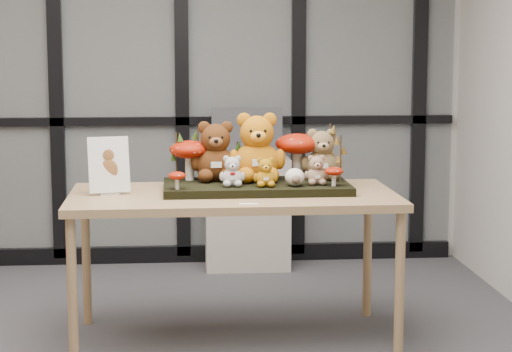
{
  "coord_description": "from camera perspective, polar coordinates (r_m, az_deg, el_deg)",
  "views": [
    {
      "loc": [
        0.44,
        -4.28,
        1.62
      ],
      "look_at": [
        0.83,
        0.57,
        0.92
      ],
      "focal_mm": 65.0,
      "sensor_mm": 36.0,
      "label": 1
    }
  ],
  "objects": [
    {
      "name": "bear_beige_small",
      "position": [
        4.97,
        3.74,
        0.48
      ],
      "size": [
        0.14,
        0.12,
        0.18
      ],
      "primitive_type": null,
      "rotation": [
        0.0,
        0.0,
        0.01
      ],
      "color": "#957256",
      "rests_on": "diorama_tray"
    },
    {
      "name": "cabinet",
      "position": [
        6.66,
        -0.55,
        -2.3
      ],
      "size": [
        0.6,
        0.35,
        0.8
      ],
      "primitive_type": "cube",
      "color": "#AAA298",
      "rests_on": "floor"
    },
    {
      "name": "sprig_green_far_left",
      "position": [
        5.12,
        -4.92,
        1.2
      ],
      "size": [
        0.05,
        0.05,
        0.27
      ],
      "primitive_type": null,
      "color": "#17360C",
      "rests_on": "diorama_tray"
    },
    {
      "name": "diorama_tray",
      "position": [
        5.03,
        0.02,
        -0.67
      ],
      "size": [
        1.01,
        0.51,
        0.04
      ],
      "primitive_type": "cube",
      "rotation": [
        0.0,
        0.0,
        0.01
      ],
      "color": "black",
      "rests_on": "display_table"
    },
    {
      "name": "room_shell",
      "position": [
        4.3,
        -10.65,
        8.9
      ],
      "size": [
        5.0,
        5.0,
        5.0
      ],
      "color": "beige",
      "rests_on": "floor"
    },
    {
      "name": "mushroom_back_left",
      "position": [
        5.13,
        -4.12,
        1.1
      ],
      "size": [
        0.22,
        0.22,
        0.24
      ],
      "primitive_type": null,
      "color": "#8F1504",
      "rests_on": "diorama_tray"
    },
    {
      "name": "sprig_dry_far_right",
      "position": [
        5.17,
        4.58,
        1.53
      ],
      "size": [
        0.05,
        0.05,
        0.31
      ],
      "primitive_type": null,
      "color": "brown",
      "rests_on": "diorama_tray"
    },
    {
      "name": "bear_white_bow",
      "position": [
        4.9,
        -1.48,
        0.42
      ],
      "size": [
        0.14,
        0.13,
        0.18
      ],
      "primitive_type": null,
      "rotation": [
        0.0,
        0.0,
        0.01
      ],
      "color": "beige",
      "rests_on": "diorama_tray"
    },
    {
      "name": "sprig_green_centre",
      "position": [
        5.2,
        -1.15,
        1.01
      ],
      "size": [
        0.05,
        0.05,
        0.21
      ],
      "primitive_type": null,
      "color": "#17360C",
      "rests_on": "diorama_tray"
    },
    {
      "name": "monitor",
      "position": [
        6.6,
        -0.56,
        2.66
      ],
      "size": [
        0.5,
        0.05,
        0.36
      ],
      "color": "#4B4E53",
      "rests_on": "cabinet"
    },
    {
      "name": "glass_partition",
      "position": [
        6.76,
        -8.43,
        6.45
      ],
      "size": [
        4.9,
        0.06,
        2.78
      ],
      "color": "#2D383F",
      "rests_on": "floor"
    },
    {
      "name": "sign_holder",
      "position": [
        4.96,
        -9.04,
        0.52
      ],
      "size": [
        0.23,
        0.11,
        0.31
      ],
      "rotation": [
        0.0,
        0.0,
        0.22
      ],
      "color": "silver",
      "rests_on": "display_table"
    },
    {
      "name": "bear_pooh_yellow",
      "position": [
        5.08,
        0.05,
        2.02
      ],
      "size": [
        0.32,
        0.29,
        0.41
      ],
      "primitive_type": null,
      "rotation": [
        0.0,
        0.0,
        0.01
      ],
      "color": "#C26D0D",
      "rests_on": "diorama_tray"
    },
    {
      "name": "mushroom_front_left",
      "position": [
        4.82,
        -4.88,
        -0.22
      ],
      "size": [
        0.09,
        0.09,
        0.1
      ],
      "primitive_type": null,
      "color": "#8F1504",
      "rests_on": "diorama_tray"
    },
    {
      "name": "bear_brown_medium",
      "position": [
        5.1,
        -2.51,
        1.74
      ],
      "size": [
        0.28,
        0.25,
        0.36
      ],
      "primitive_type": null,
      "rotation": [
        0.0,
        0.0,
        0.01
      ],
      "color": "#4C260E",
      "rests_on": "diorama_tray"
    },
    {
      "name": "sprig_dry_mid_right",
      "position": [
        5.05,
        5.22,
        1.06
      ],
      "size": [
        0.05,
        0.05,
        0.26
      ],
      "primitive_type": null,
      "color": "brown",
      "rests_on": "diorama_tray"
    },
    {
      "name": "display_table",
      "position": [
        4.97,
        -1.42,
        -1.79
      ],
      "size": [
        1.75,
        0.89,
        0.82
      ],
      "rotation": [
        0.0,
        0.0,
        0.01
      ],
      "color": "#A18857",
      "rests_on": "floor"
    },
    {
      "name": "plush_cream_hedgehog",
      "position": [
        4.92,
        2.4,
        -0.01
      ],
      "size": [
        0.08,
        0.07,
        0.1
      ],
      "primitive_type": null,
      "rotation": [
        0.0,
        0.0,
        0.01
      ],
      "color": "white",
      "rests_on": "diorama_tray"
    },
    {
      "name": "mushroom_front_right",
      "position": [
        4.93,
        4.81,
        0.03
      ],
      "size": [
        0.1,
        0.1,
        0.11
      ],
      "primitive_type": null,
      "color": "#8F1504",
      "rests_on": "diorama_tray"
    },
    {
      "name": "sprig_green_mid_left",
      "position": [
        5.17,
        -3.57,
        1.33
      ],
      "size": [
        0.05,
        0.05,
        0.27
      ],
      "primitive_type": null,
      "color": "#17360C",
      "rests_on": "diorama_tray"
    },
    {
      "name": "mushroom_back_right",
      "position": [
        5.18,
        2.58,
        1.38
      ],
      "size": [
        0.25,
        0.25,
        0.28
      ],
      "primitive_type": null,
      "color": "#8F1504",
      "rests_on": "diorama_tray"
    },
    {
      "name": "bear_small_yellow",
      "position": [
        4.89,
        0.58,
        0.34
      ],
      "size": [
        0.13,
        0.12,
        0.17
      ],
      "primitive_type": null,
      "rotation": [
        0.0,
        0.0,
        0.01
      ],
      "color": "#B0720D",
      "rests_on": "diorama_tray"
    },
    {
      "name": "bear_tan_back",
      "position": [
        5.16,
        4.06,
        1.52
      ],
      "size": [
        0.24,
        0.22,
        0.31
      ],
      "primitive_type": null,
      "rotation": [
        0.0,
        0.0,
        0.01
      ],
      "color": "brown",
      "rests_on": "diorama_tray"
    },
    {
      "name": "label_card",
      "position": [
        4.62,
        -0.45,
        -1.73
      ],
      "size": [
        0.1,
        0.03,
        0.0
      ],
      "primitive_type": "cube",
      "color": "white",
      "rests_on": "display_table"
    }
  ]
}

